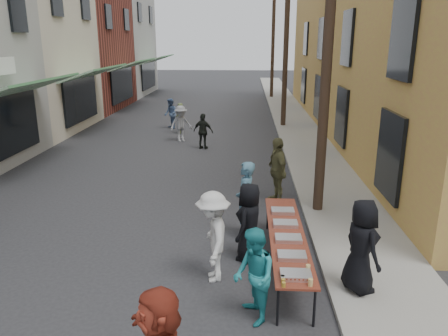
# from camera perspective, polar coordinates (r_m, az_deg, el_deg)

# --- Properties ---
(ground) EXTENTS (120.00, 120.00, 0.00)m
(ground) POSITION_cam_1_polar(r_m,az_deg,el_deg) (9.46, -12.14, -11.98)
(ground) COLOR #28282B
(ground) RESTS_ON ground
(sidewalk) EXTENTS (2.20, 60.00, 0.10)m
(sidewalk) POSITION_cam_1_polar(r_m,az_deg,el_deg) (23.58, 9.40, 5.45)
(sidewalk) COLOR gray
(sidewalk) RESTS_ON ground
(storefront_row) EXTENTS (8.00, 37.00, 9.00)m
(storefront_row) POSITION_cam_1_polar(r_m,az_deg,el_deg) (26.10, -26.13, 14.10)
(storefront_row) COLOR maroon
(storefront_row) RESTS_ON ground
(building_ochre) EXTENTS (10.00, 28.00, 10.00)m
(building_ochre) POSITION_cam_1_polar(r_m,az_deg,el_deg) (23.69, 25.73, 16.22)
(building_ochre) COLOR gold
(building_ochre) RESTS_ON ground
(utility_pole_near) EXTENTS (0.26, 0.26, 9.00)m
(utility_pole_near) POSITION_cam_1_polar(r_m,az_deg,el_deg) (11.18, 13.50, 16.28)
(utility_pole_near) COLOR #2D2116
(utility_pole_near) RESTS_ON ground
(utility_pole_mid) EXTENTS (0.26, 0.26, 9.00)m
(utility_pole_mid) POSITION_cam_1_polar(r_m,az_deg,el_deg) (23.09, 8.13, 16.39)
(utility_pole_mid) COLOR #2D2116
(utility_pole_mid) RESTS_ON ground
(utility_pole_far) EXTENTS (0.26, 0.26, 9.00)m
(utility_pole_far) POSITION_cam_1_polar(r_m,az_deg,el_deg) (35.07, 6.43, 16.40)
(utility_pole_far) COLOR #2D2116
(utility_pole_far) RESTS_ON ground
(serving_table) EXTENTS (0.70, 4.00, 0.75)m
(serving_table) POSITION_cam_1_polar(r_m,az_deg,el_deg) (8.84, 8.21, -8.72)
(serving_table) COLOR maroon
(serving_table) RESTS_ON ground
(catering_tray_sausage) EXTENTS (0.50, 0.33, 0.08)m
(catering_tray_sausage) POSITION_cam_1_polar(r_m,az_deg,el_deg) (7.35, 9.36, -13.62)
(catering_tray_sausage) COLOR maroon
(catering_tray_sausage) RESTS_ON serving_table
(catering_tray_foil_b) EXTENTS (0.50, 0.33, 0.08)m
(catering_tray_foil_b) POSITION_cam_1_polar(r_m,az_deg,el_deg) (7.91, 8.86, -11.28)
(catering_tray_foil_b) COLOR #B2B2B7
(catering_tray_foil_b) RESTS_ON serving_table
(catering_tray_buns) EXTENTS (0.50, 0.33, 0.08)m
(catering_tray_buns) POSITION_cam_1_polar(r_m,az_deg,el_deg) (8.54, 8.41, -9.10)
(catering_tray_buns) COLOR tan
(catering_tray_buns) RESTS_ON serving_table
(catering_tray_foil_d) EXTENTS (0.50, 0.33, 0.08)m
(catering_tray_foil_d) POSITION_cam_1_polar(r_m,az_deg,el_deg) (9.17, 8.02, -7.22)
(catering_tray_foil_d) COLOR #B2B2B7
(catering_tray_foil_d) RESTS_ON serving_table
(catering_tray_buns_end) EXTENTS (0.50, 0.33, 0.08)m
(catering_tray_buns_end) POSITION_cam_1_polar(r_m,az_deg,el_deg) (9.82, 7.68, -5.59)
(catering_tray_buns_end) COLOR tan
(catering_tray_buns_end) RESTS_ON serving_table
(condiment_jar_a) EXTENTS (0.07, 0.07, 0.08)m
(condiment_jar_a) POSITION_cam_1_polar(r_m,az_deg,el_deg) (7.07, 7.79, -14.85)
(condiment_jar_a) COLOR #A57F26
(condiment_jar_a) RESTS_ON serving_table
(condiment_jar_b) EXTENTS (0.07, 0.07, 0.08)m
(condiment_jar_b) POSITION_cam_1_polar(r_m,az_deg,el_deg) (7.15, 7.73, -14.44)
(condiment_jar_b) COLOR #A57F26
(condiment_jar_b) RESTS_ON serving_table
(condiment_jar_c) EXTENTS (0.07, 0.07, 0.08)m
(condiment_jar_c) POSITION_cam_1_polar(r_m,az_deg,el_deg) (7.24, 7.67, -14.03)
(condiment_jar_c) COLOR #A57F26
(condiment_jar_c) RESTS_ON serving_table
(cup_stack) EXTENTS (0.08, 0.08, 0.12)m
(cup_stack) POSITION_cam_1_polar(r_m,az_deg,el_deg) (7.15, 11.23, -14.46)
(cup_stack) COLOR tan
(cup_stack) RESTS_ON serving_table
(guest_front_a) EXTENTS (0.81, 0.96, 1.67)m
(guest_front_a) POSITION_cam_1_polar(r_m,az_deg,el_deg) (9.07, 3.33, -7.06)
(guest_front_a) COLOR black
(guest_front_a) RESTS_ON ground
(guest_front_b) EXTENTS (0.54, 0.73, 1.82)m
(guest_front_b) POSITION_cam_1_polar(r_m,az_deg,el_deg) (10.05, 2.78, -4.19)
(guest_front_b) COLOR #416A7F
(guest_front_b) RESTS_ON ground
(guest_front_c) EXTENTS (0.81, 0.92, 1.61)m
(guest_front_c) POSITION_cam_1_polar(r_m,az_deg,el_deg) (7.21, 3.91, -13.94)
(guest_front_c) COLOR teal
(guest_front_c) RESTS_ON ground
(guest_front_d) EXTENTS (0.81, 1.22, 1.77)m
(guest_front_d) POSITION_cam_1_polar(r_m,az_deg,el_deg) (8.31, -1.44, -8.95)
(guest_front_d) COLOR silver
(guest_front_d) RESTS_ON ground
(guest_front_e) EXTENTS (0.77, 1.18, 1.87)m
(guest_front_e) POSITION_cam_1_polar(r_m,az_deg,el_deg) (12.29, 6.94, -0.29)
(guest_front_e) COLOR brown
(guest_front_e) RESTS_ON ground
(server) EXTENTS (0.81, 0.98, 1.72)m
(server) POSITION_cam_1_polar(r_m,az_deg,el_deg) (8.15, 17.52, -9.68)
(server) COLOR black
(server) RESTS_ON sidewalk
(passerby_left) EXTENTS (1.21, 1.06, 1.62)m
(passerby_left) POSITION_cam_1_polar(r_m,az_deg,el_deg) (19.84, -5.64, 5.78)
(passerby_left) COLOR gray
(passerby_left) RESTS_ON ground
(passerby_mid) EXTENTS (0.95, 0.64, 1.50)m
(passerby_mid) POSITION_cam_1_polar(r_m,az_deg,el_deg) (18.36, -2.73, 4.80)
(passerby_mid) COLOR black
(passerby_mid) RESTS_ON ground
(passerby_right) EXTENTS (0.38, 0.56, 1.50)m
(passerby_right) POSITION_cam_1_polar(r_m,az_deg,el_deg) (21.58, -5.82, 6.47)
(passerby_right) COLOR #546239
(passerby_right) RESTS_ON ground
(passerby_far) EXTENTS (0.84, 0.93, 1.56)m
(passerby_far) POSITION_cam_1_polar(r_m,az_deg,el_deg) (22.82, -6.99, 7.05)
(passerby_far) COLOR #47608A
(passerby_far) RESTS_ON ground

